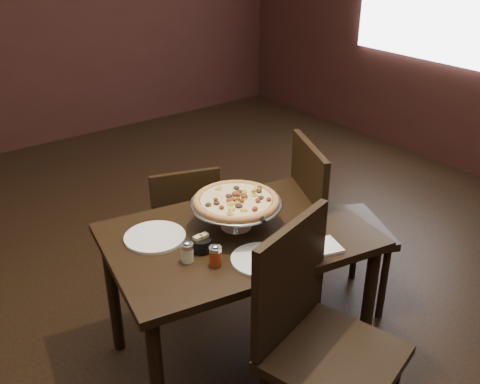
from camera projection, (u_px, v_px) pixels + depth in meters
room at (237, 84)px, 2.15m from camera, size 6.04×7.04×2.84m
dining_table at (238, 251)px, 2.46m from camera, size 1.28×0.97×0.73m
pizza_stand at (236, 201)px, 2.39m from camera, size 0.42×0.42×0.17m
parmesan_shaker at (187, 252)px, 2.20m from camera, size 0.05×0.05×0.09m
pepper_flake_shaker at (215, 255)px, 2.17m from camera, size 0.05×0.05×0.09m
packet_caddy at (201, 244)px, 2.28m from camera, size 0.10×0.10×0.08m
napkin_stack at (324, 247)px, 2.30m from camera, size 0.16×0.16×0.01m
plate_left at (155, 237)px, 2.37m from camera, size 0.27×0.27×0.01m
plate_near at (261, 259)px, 2.21m from camera, size 0.25×0.25×0.01m
serving_spatula at (261, 216)px, 2.28m from camera, size 0.17×0.17×0.02m
chair_far at (183, 223)px, 3.06m from camera, size 0.48×0.48×0.81m
chair_near at (317, 336)px, 2.07m from camera, size 0.58×0.58×1.01m
chair_side at (329, 221)px, 2.88m from camera, size 0.62×0.62×1.00m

